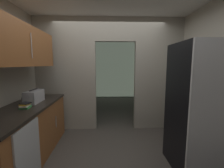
# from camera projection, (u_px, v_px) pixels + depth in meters

# --- Properties ---
(ground) EXTENTS (20.00, 20.00, 0.00)m
(ground) POSITION_uv_depth(u_px,v_px,m) (111.00, 160.00, 2.46)
(ground) COLOR #47423D
(kitchen_partition) EXTENTS (3.42, 0.12, 2.62)m
(kitchen_partition) POSITION_uv_depth(u_px,v_px,m) (108.00, 72.00, 3.52)
(kitchen_partition) COLOR #ADA899
(kitchen_partition) RESTS_ON ground
(adjoining_room_shell) EXTENTS (3.42, 3.50, 2.62)m
(adjoining_room_shell) POSITION_uv_depth(u_px,v_px,m) (108.00, 71.00, 5.81)
(adjoining_room_shell) COLOR slate
(adjoining_room_shell) RESTS_ON ground
(refrigerator) EXTENTS (0.73, 0.78, 1.86)m
(refrigerator) POSITION_uv_depth(u_px,v_px,m) (200.00, 108.00, 2.16)
(refrigerator) COLOR black
(refrigerator) RESTS_ON ground
(lower_cabinet_run) EXTENTS (0.68, 2.03, 0.89)m
(lower_cabinet_run) POSITION_uv_depth(u_px,v_px,m) (26.00, 134.00, 2.40)
(lower_cabinet_run) COLOR brown
(lower_cabinet_run) RESTS_ON ground
(dishwasher) EXTENTS (0.02, 0.56, 0.83)m
(dishwasher) POSITION_uv_depth(u_px,v_px,m) (29.00, 157.00, 1.86)
(dishwasher) COLOR #B7BABC
(dishwasher) RESTS_ON ground
(upper_cabinet_counterside) EXTENTS (0.36, 1.83, 0.62)m
(upper_cabinet_counterside) POSITION_uv_depth(u_px,v_px,m) (19.00, 46.00, 2.22)
(upper_cabinet_counterside) COLOR brown
(boombox) EXTENTS (0.21, 0.41, 0.24)m
(boombox) POSITION_uv_depth(u_px,v_px,m) (34.00, 97.00, 2.62)
(boombox) COLOR #B2B2B7
(boombox) RESTS_ON lower_cabinet_run
(book_stack) EXTENTS (0.15, 0.18, 0.09)m
(book_stack) POSITION_uv_depth(u_px,v_px,m) (25.00, 106.00, 2.27)
(book_stack) COLOR #388C47
(book_stack) RESTS_ON lower_cabinet_run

